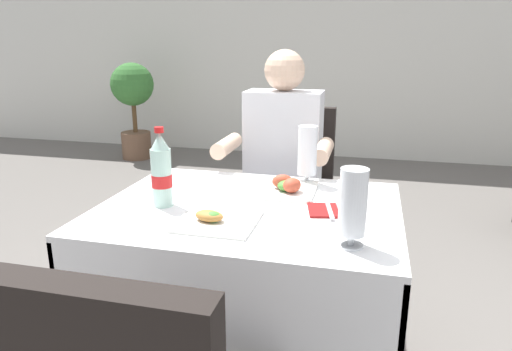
# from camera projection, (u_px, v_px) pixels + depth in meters

# --- Properties ---
(back_wall) EXTENTS (11.00, 0.12, 3.06)m
(back_wall) POSITION_uv_depth(u_px,v_px,m) (348.00, 19.00, 5.05)
(back_wall) COLOR silver
(back_wall) RESTS_ON ground
(main_dining_table) EXTENTS (1.01, 0.78, 0.75)m
(main_dining_table) POSITION_uv_depth(u_px,v_px,m) (249.00, 256.00, 1.63)
(main_dining_table) COLOR white
(main_dining_table) RESTS_ON ground
(chair_far_diner_seat) EXTENTS (0.44, 0.50, 0.97)m
(chair_far_diner_seat) POSITION_uv_depth(u_px,v_px,m) (288.00, 192.00, 2.36)
(chair_far_diner_seat) COLOR black
(chair_far_diner_seat) RESTS_ON ground
(seated_diner_far) EXTENTS (0.50, 0.46, 1.26)m
(seated_diner_far) POSITION_uv_depth(u_px,v_px,m) (281.00, 168.00, 2.22)
(seated_diner_far) COLOR #282D42
(seated_diner_far) RESTS_ON ground
(plate_near_camera) EXTENTS (0.24, 0.24, 0.05)m
(plate_near_camera) POSITION_uv_depth(u_px,v_px,m) (216.00, 219.00, 1.43)
(plate_near_camera) COLOR white
(plate_near_camera) RESTS_ON main_dining_table
(plate_far_diner) EXTENTS (0.25, 0.25, 0.07)m
(plate_far_diner) POSITION_uv_depth(u_px,v_px,m) (285.00, 187.00, 1.72)
(plate_far_diner) COLOR white
(plate_far_diner) RESTS_ON main_dining_table
(beer_glass_left) EXTENTS (0.07, 0.07, 0.23)m
(beer_glass_left) POSITION_uv_depth(u_px,v_px,m) (307.00, 155.00, 1.80)
(beer_glass_left) COLOR white
(beer_glass_left) RESTS_ON main_dining_table
(beer_glass_middle) EXTENTS (0.08, 0.08, 0.22)m
(beer_glass_middle) POSITION_uv_depth(u_px,v_px,m) (353.00, 207.00, 1.24)
(beer_glass_middle) COLOR white
(beer_glass_middle) RESTS_ON main_dining_table
(cola_bottle_primary) EXTENTS (0.07, 0.07, 0.27)m
(cola_bottle_primary) POSITION_uv_depth(u_px,v_px,m) (162.00, 172.00, 1.56)
(cola_bottle_primary) COLOR silver
(cola_bottle_primary) RESTS_ON main_dining_table
(napkin_cutlery_set) EXTENTS (0.19, 0.20, 0.01)m
(napkin_cutlery_set) POSITION_uv_depth(u_px,v_px,m) (334.00, 210.00, 1.52)
(napkin_cutlery_set) COLOR maroon
(napkin_cutlery_set) RESTS_ON main_dining_table
(potted_plant_corner) EXTENTS (0.47, 0.47, 1.07)m
(potted_plant_corner) POSITION_uv_depth(u_px,v_px,m) (133.00, 99.00, 5.17)
(potted_plant_corner) COLOR brown
(potted_plant_corner) RESTS_ON ground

